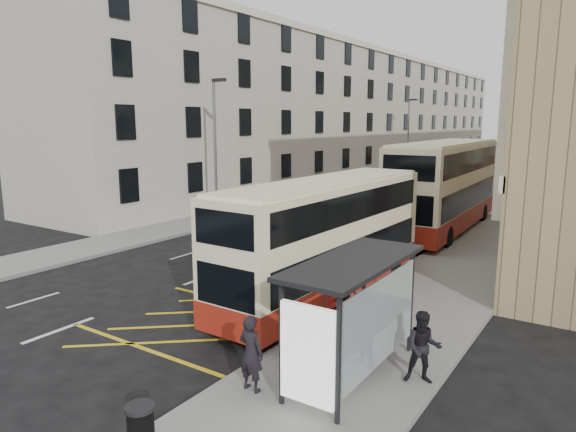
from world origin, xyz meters
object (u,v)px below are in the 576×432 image
Objects in this scene: bus_shelter at (352,297)px; street_lamp_near at (216,143)px; pedestrian_near at (251,353)px; car_dark at (474,159)px; double_decker_front at (326,239)px; litter_bin at (141,428)px; white_van at (420,178)px; double_decker_rear at (445,186)px; street_lamp_far at (409,133)px; pedestrian_mid at (423,348)px; car_red at (524,163)px; pedestrian_far at (344,293)px; car_silver at (477,164)px.

street_lamp_near reaches higher than bus_shelter.
pedestrian_near is 68.03m from car_dark.
double_decker_front reaches higher than litter_bin.
white_van is at bearing 81.17° from street_lamp_near.
double_decker_front is 5.97× the size of pedestrian_near.
bus_shelter is 0.35× the size of double_decker_rear.
street_lamp_far is 48.40m from litter_bin.
pedestrian_near is (-1.63, -1.42, -1.15)m from bus_shelter.
car_red is (-7.60, 60.11, -0.29)m from pedestrian_mid.
pedestrian_mid is at bearing 35.14° from bus_shelter.
white_van is at bearing -63.61° from pedestrian_far.
street_lamp_far is at bearing 90.00° from street_lamp_near.
pedestrian_far is 57.91m from car_red.
street_lamp_far is at bearing -71.50° from pedestrian_near.
pedestrian_near is (0.33, 2.71, 0.39)m from litter_bin.
pedestrian_near is 1.03× the size of pedestrian_mid.
street_lamp_far is 4.91× the size of pedestrian_mid.
car_silver is at bearing 99.64° from double_decker_rear.
double_decker_front is at bearing -91.79° from double_decker_rear.
pedestrian_near is at bearing 103.38° from pedestrian_far.
street_lamp_far reaches higher than bus_shelter.
car_red is (-2.88, 56.05, -1.35)m from double_decker_front.
pedestrian_far is at bearing -59.68° from car_silver.
bus_shelter is at bearing -137.17° from pedestrian_near.
white_van is at bearing -69.74° from car_silver.
double_decker_rear is at bearing 93.63° from litter_bin.
double_decker_rear is 14.05× the size of litter_bin.
bus_shelter reaches higher than pedestrian_far.
street_lamp_far reaches higher than white_van.
pedestrian_far is at bearing 89.20° from litter_bin.
pedestrian_mid reaches higher than car_red.
pedestrian_mid is at bearing -139.63° from pedestrian_near.
car_dark is at bearing 101.67° from bus_shelter.
pedestrian_near is 1.08× the size of pedestrian_far.
bus_shelter is at bearing -58.41° from car_silver.
car_red is (7.25, -4.53, -0.03)m from car_dark.
pedestrian_far is 63.36m from car_dark.
street_lamp_near is at bearing -24.65° from pedestrian_far.
bus_shelter is at bearing -80.77° from double_decker_rear.
pedestrian_far is at bearing -85.57° from double_decker_rear.
double_decker_rear is 21.95m from litter_bin.
street_lamp_near is 1.47× the size of white_van.
white_van reaches higher than car_dark.
bus_shelter is 0.78× the size of white_van.
pedestrian_near is at bearing -139.07° from bus_shelter.
litter_bin is 0.16× the size of white_van.
double_decker_front is at bearing -33.31° from street_lamp_near.
bus_shelter reaches higher than white_van.
car_silver reaches higher than car_red.
double_decker_front is (-3.41, 4.98, -0.11)m from bus_shelter.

